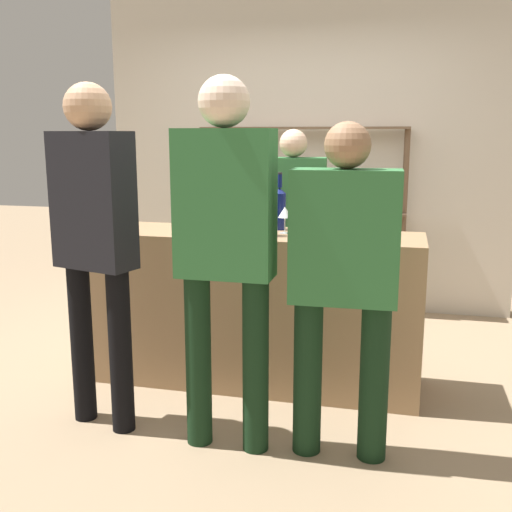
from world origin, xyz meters
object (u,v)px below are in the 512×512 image
at_px(counter_bottle_4, 322,209).
at_px(customer_left, 94,229).
at_px(counter_bottle_0, 320,215).
at_px(counter_bottle_1, 261,213).
at_px(customer_center, 225,237).
at_px(server_behind_counter, 293,219).
at_px(wine_glass, 285,213).
at_px(counter_bottle_2, 225,206).
at_px(counter_bottle_3, 279,207).
at_px(customer_right, 344,271).
at_px(cork_jar, 358,224).

relative_size(counter_bottle_4, customer_left, 0.20).
distance_m(counter_bottle_0, counter_bottle_1, 0.35).
height_order(counter_bottle_4, customer_center, customer_center).
bearing_deg(counter_bottle_4, server_behind_counter, 111.45).
relative_size(counter_bottle_0, counter_bottle_1, 0.97).
xyz_separation_m(wine_glass, customer_left, (-0.84, -0.78, -0.01)).
distance_m(counter_bottle_2, counter_bottle_3, 0.35).
relative_size(counter_bottle_2, counter_bottle_3, 1.00).
relative_size(counter_bottle_1, counter_bottle_3, 0.96).
bearing_deg(customer_right, counter_bottle_2, 40.94).
distance_m(counter_bottle_1, wine_glass, 0.16).
relative_size(counter_bottle_3, server_behind_counter, 0.23).
bearing_deg(counter_bottle_3, counter_bottle_1, -103.41).
xyz_separation_m(counter_bottle_2, customer_center, (0.29, -0.97, -0.03)).
bearing_deg(counter_bottle_0, counter_bottle_2, 164.76).
xyz_separation_m(counter_bottle_3, customer_center, (-0.06, -0.98, -0.03)).
bearing_deg(counter_bottle_1, counter_bottle_4, 32.36).
distance_m(counter_bottle_2, server_behind_counter, 0.88).
bearing_deg(counter_bottle_2, server_behind_counter, 70.10).
xyz_separation_m(counter_bottle_0, customer_right, (0.22, -0.75, -0.16)).
bearing_deg(counter_bottle_0, customer_left, -145.29).
bearing_deg(counter_bottle_1, customer_right, -50.88).
xyz_separation_m(counter_bottle_4, cork_jar, (0.23, -0.06, -0.07)).
relative_size(counter_bottle_4, customer_right, 0.22).
height_order(counter_bottle_2, customer_left, customer_left).
bearing_deg(customer_center, customer_left, 85.20).
bearing_deg(customer_right, counter_bottle_4, 12.54).
height_order(wine_glass, customer_center, customer_center).
bearing_deg(counter_bottle_2, counter_bottle_3, 1.01).
relative_size(counter_bottle_3, cork_jar, 2.55).
distance_m(counter_bottle_4, server_behind_counter, 0.93).
relative_size(counter_bottle_2, wine_glass, 2.19).
xyz_separation_m(counter_bottle_0, counter_bottle_3, (-0.28, 0.18, 0.02)).
bearing_deg(wine_glass, customer_right, -61.23).
height_order(counter_bottle_1, cork_jar, counter_bottle_1).
xyz_separation_m(counter_bottle_3, cork_jar, (0.50, -0.10, -0.07)).
distance_m(counter_bottle_1, customer_left, 0.98).
relative_size(counter_bottle_2, customer_center, 0.20).
height_order(customer_center, customer_right, customer_center).
bearing_deg(cork_jar, wine_glass, -175.05).
height_order(counter_bottle_0, counter_bottle_3, counter_bottle_3).
xyz_separation_m(counter_bottle_2, counter_bottle_3, (0.35, 0.01, -0.00)).
height_order(counter_bottle_0, customer_right, customer_right).
bearing_deg(customer_right, wine_glass, 27.09).
distance_m(counter_bottle_0, customer_center, 0.87).
distance_m(wine_glass, customer_center, 0.85).
bearing_deg(counter_bottle_1, counter_bottle_3, 76.59).
bearing_deg(customer_left, counter_bottle_0, -40.03).
relative_size(counter_bottle_3, counter_bottle_4, 1.00).
distance_m(cork_jar, customer_center, 1.04).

